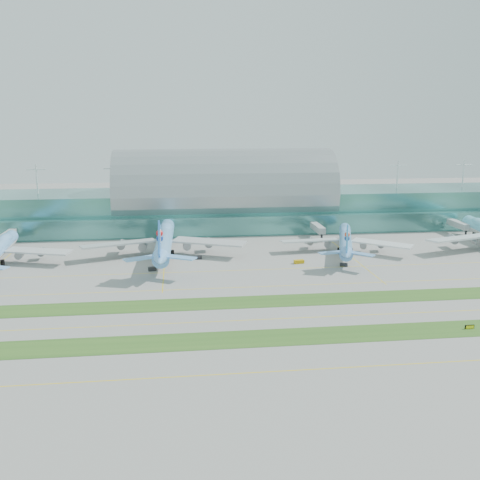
{
  "coord_description": "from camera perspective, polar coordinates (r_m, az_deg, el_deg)",
  "views": [
    {
      "loc": [
        -25.94,
        -164.51,
        59.61
      ],
      "look_at": [
        0.0,
        55.0,
        9.0
      ],
      "focal_mm": 40.0,
      "sensor_mm": 36.0,
      "label": 1
    }
  ],
  "objects": [
    {
      "name": "gse_c",
      "position": [
        216.27,
        -9.34,
        -3.06
      ],
      "size": [
        3.45,
        2.24,
        1.6
      ],
      "primitive_type": "cube",
      "rotation": [
        0.0,
        0.0,
        0.21
      ],
      "color": "black",
      "rests_on": "ground"
    },
    {
      "name": "taxiway_sign_east",
      "position": [
        170.02,
        23.29,
        -8.51
      ],
      "size": [
        2.87,
        0.44,
        1.21
      ],
      "rotation": [
        0.0,
        0.0,
        0.03
      ],
      "color": "black",
      "rests_on": "ground"
    },
    {
      "name": "terminal",
      "position": [
        297.92,
        -1.67,
        4.13
      ],
      "size": [
        340.0,
        69.1,
        36.0
      ],
      "color": "#3D7A75",
      "rests_on": "ground"
    },
    {
      "name": "taxiline_a",
      "position": [
        133.42,
        5.35,
        -13.7
      ],
      "size": [
        420.0,
        0.35,
        0.01
      ],
      "primitive_type": "cube",
      "color": "yellow",
      "rests_on": "ground"
    },
    {
      "name": "grass_strip_near",
      "position": [
        151.18,
        3.75,
        -10.34
      ],
      "size": [
        420.0,
        12.0,
        0.08
      ],
      "primitive_type": "cube",
      "color": "#2D591E",
      "rests_on": "ground"
    },
    {
      "name": "airliner_c",
      "position": [
        247.22,
        11.18,
        0.05
      ],
      "size": [
        56.62,
        65.64,
        18.49
      ],
      "rotation": [
        0.0,
        0.0,
        -0.3
      ],
      "color": "#66A2E2",
      "rests_on": "ground"
    },
    {
      "name": "gse_d",
      "position": [
        231.66,
        -4.53,
        -1.88
      ],
      "size": [
        3.54,
        1.6,
        1.36
      ],
      "primitive_type": "cube",
      "rotation": [
        0.0,
        0.0,
        0.0
      ],
      "color": "black",
      "rests_on": "ground"
    },
    {
      "name": "gse_e",
      "position": [
        225.65,
        6.31,
        -2.31
      ],
      "size": [
        4.41,
        2.54,
        1.47
      ],
      "primitive_type": "cube",
      "rotation": [
        0.0,
        0.0,
        0.16
      ],
      "color": "#C9980B",
      "rests_on": "ground"
    },
    {
      "name": "gse_f",
      "position": [
        224.02,
        11.0,
        -2.6
      ],
      "size": [
        3.44,
        2.33,
        1.31
      ],
      "primitive_type": "cube",
      "rotation": [
        0.0,
        0.0,
        -0.22
      ],
      "color": "black",
      "rests_on": "ground"
    },
    {
      "name": "airliner_b",
      "position": [
        238.85,
        -8.04,
        0.04
      ],
      "size": [
        72.5,
        82.21,
        22.65
      ],
      "rotation": [
        0.0,
        0.0,
        -0.03
      ],
      "color": "#70B5F7",
      "rests_on": "ground"
    },
    {
      "name": "ground",
      "position": [
        176.89,
        2.11,
        -6.81
      ],
      "size": [
        700.0,
        700.0,
        0.0
      ],
      "primitive_type": "plane",
      "color": "gray",
      "rests_on": "ground"
    },
    {
      "name": "taxiline_d",
      "position": [
        214.59,
        0.47,
        -3.23
      ],
      "size": [
        420.0,
        0.35,
        0.01
      ],
      "primitive_type": "cube",
      "color": "yellow",
      "rests_on": "ground"
    },
    {
      "name": "taxiline_c",
      "position": [
        193.74,
        1.29,
        -5.02
      ],
      "size": [
        420.0,
        0.35,
        0.01
      ],
      "primitive_type": "cube",
      "color": "yellow",
      "rests_on": "ground"
    },
    {
      "name": "grass_strip_far",
      "position": [
        178.74,
        2.01,
        -6.58
      ],
      "size": [
        420.0,
        12.0,
        0.08
      ],
      "primitive_type": "cube",
      "color": "#2D591E",
      "rests_on": "ground"
    },
    {
      "name": "taxiline_b",
      "position": [
        163.95,
        2.86,
        -8.44
      ],
      "size": [
        420.0,
        0.35,
        0.01
      ],
      "primitive_type": "cube",
      "color": "yellow",
      "rests_on": "ground"
    }
  ]
}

